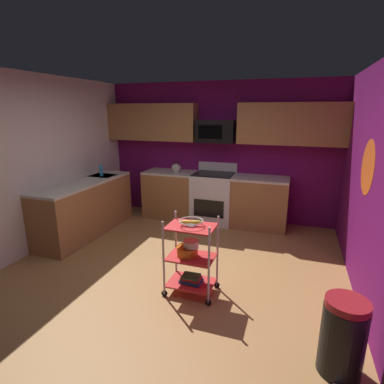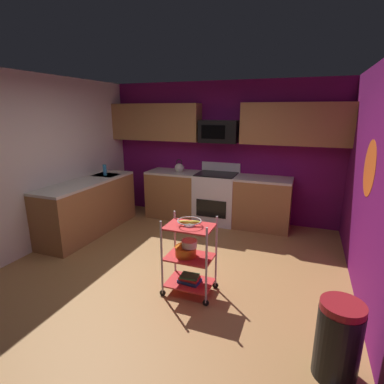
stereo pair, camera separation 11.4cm
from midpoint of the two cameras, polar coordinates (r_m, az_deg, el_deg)
The scene contains 17 objects.
floor at distance 4.11m, azimuth -5.02°, elevation -15.44°, with size 4.40×4.80×0.04m, color #A87542.
wall_back at distance 5.89m, azimuth 4.41°, elevation 7.58°, with size 4.52×0.06×2.60m, color #6B1156.
wall_left at distance 4.97m, azimuth -29.67°, elevation 4.27°, with size 0.06×4.80×2.60m, color silver.
wall_right at distance 3.39m, azimuth 31.28°, elevation -0.15°, with size 0.06×4.80×2.60m, color #6B1156.
wall_flower_decal at distance 3.90m, azimuth 29.51°, elevation 4.07°, with size 0.63×0.63×0.00m, color #E5591E.
counter_run at distance 5.53m, azimuth -6.22°, elevation -1.82°, with size 3.57×2.57×0.92m.
oven_range at distance 5.75m, azimuth 3.49°, elevation -0.97°, with size 0.76×0.65×1.10m.
upper_cabinets at distance 5.66m, azimuth 3.98°, elevation 12.88°, with size 4.40×0.33×0.70m.
microwave at distance 5.64m, azimuth 3.98°, elevation 11.34°, with size 0.70×0.39×0.40m.
rolling_cart at distance 3.52m, azimuth -1.10°, elevation -12.14°, with size 0.59×0.39×0.91m.
fruit_bowl at distance 3.35m, azimuth -1.14°, elevation -5.68°, with size 0.27×0.27×0.07m.
mixing_bowl_large at distance 3.51m, azimuth -1.83°, elevation -11.06°, with size 0.25×0.25×0.11m.
mixing_bowl_small at distance 3.45m, azimuth -1.15°, elevation -9.70°, with size 0.18×0.18×0.08m.
book_stack at distance 3.66m, azimuth -1.08°, elevation -16.08°, with size 0.26×0.19×0.09m.
kettle at distance 5.86m, azimuth -3.57°, elevation 4.56°, with size 0.21×0.18×0.26m.
dish_soap_bottle at distance 5.73m, azimuth -17.31°, elevation 3.89°, with size 0.06×0.06×0.20m, color #2D8CBF.
trash_can at distance 2.89m, azimuth 25.47°, elevation -23.53°, with size 0.34×0.42×0.66m.
Camera 1 is at (1.43, -3.24, 2.06)m, focal length 28.25 mm.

